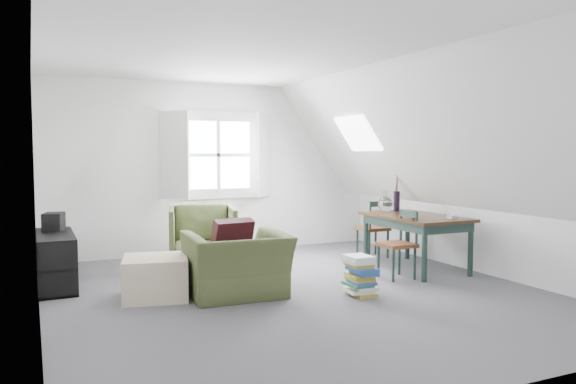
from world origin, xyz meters
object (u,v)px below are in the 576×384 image
armchair_far (203,266)px  dining_chair_far (374,228)px  magazine_stack (360,276)px  dining_table (416,222)px  armchair_near (237,296)px  media_shelf (56,264)px  dining_chair_near (399,243)px  ottoman (156,278)px

armchair_far → dining_chair_far: 2.45m
dining_chair_far → magazine_stack: dining_chair_far is taller
dining_table → armchair_near: bearing=-176.8°
armchair_near → magazine_stack: bearing=159.6°
armchair_near → media_shelf: bearing=-31.9°
armchair_far → media_shelf: 1.88m
magazine_stack → dining_table: bearing=31.9°
dining_chair_near → magazine_stack: bearing=-66.9°
armchair_near → media_shelf: (-1.69, 1.17, 0.27)m
armchair_far → dining_table: dining_table is taller
dining_table → dining_chair_far: size_ratio=1.69×
armchair_near → ottoman: 0.86m
armchair_far → dining_table: 2.81m
dining_chair_far → armchair_far: bearing=-0.5°
dining_chair_far → magazine_stack: (-1.30, -1.73, -0.22)m
dining_chair_near → magazine_stack: 1.01m
ottoman → armchair_far: bearing=57.0°
dining_table → magazine_stack: bearing=-152.2°
armchair_near → ottoman: bearing=-16.7°
dining_chair_far → magazine_stack: bearing=62.7°
armchair_far → magazine_stack: bearing=-50.0°
armchair_far → dining_chair_near: (1.92, -1.66, 0.42)m
dining_chair_far → armchair_near: bearing=36.0°
dining_chair_far → dining_chair_near: (-0.46, -1.23, -0.01)m
dining_chair_near → ottoman: bearing=-103.4°
armchair_far → ottoman: size_ratio=1.37×
dining_chair_far → media_shelf: (-4.17, -0.05, -0.16)m
dining_chair_near → media_shelf: dining_chair_near is taller
armchair_far → media_shelf: size_ratio=0.75×
dining_table → media_shelf: (-4.20, 0.85, -0.33)m
armchair_near → dining_table: (2.51, 0.32, 0.60)m
dining_table → dining_chair_far: dining_chair_far is taller
armchair_near → media_shelf: size_ratio=0.87×
armchair_far → armchair_near: bearing=-80.2°
dining_chair_far → magazine_stack: 2.18m
ottoman → media_shelf: bearing=135.4°
armchair_far → magazine_stack: 2.42m
dining_table → magazine_stack: dining_table is taller
dining_chair_far → ottoman: bearing=25.9°
armchair_near → armchair_far: (0.11, 1.66, 0.00)m
ottoman → dining_chair_far: dining_chair_far is taller
dining_chair_near → media_shelf: size_ratio=0.69×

